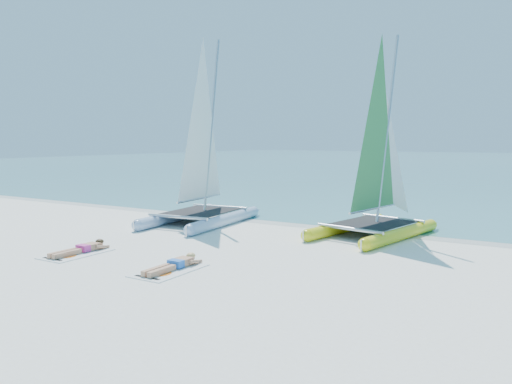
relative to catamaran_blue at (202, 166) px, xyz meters
The scene contains 9 objects.
ground 5.36m from the catamaran_blue, 51.25° to the right, with size 140.00×140.00×0.00m, color white.
sea 59.28m from the catamaran_blue, 87.02° to the left, with size 140.00×115.00×0.01m, color #69AFAD.
wet_sand_strip 4.09m from the catamaran_blue, 28.26° to the left, with size 140.00×1.40×0.01m, color silver.
catamaran_blue is the anchor object (origin of this frame).
catamaran_yellow 6.45m from the catamaran_blue, 11.26° to the left, with size 3.29×5.41×6.71m.
towel_a 6.21m from the catamaran_blue, 88.47° to the right, with size 1.00×1.85×0.02m, color white.
sunbather_a 5.99m from the catamaran_blue, 88.42° to the right, with size 0.37×1.73×0.26m.
towel_b 7.13m from the catamaran_blue, 59.57° to the right, with size 1.00×1.85×0.02m, color white.
sunbather_b 6.94m from the catamaran_blue, 58.73° to the right, with size 0.37×1.73×0.26m.
Camera 1 is at (8.00, -10.84, 3.07)m, focal length 35.00 mm.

